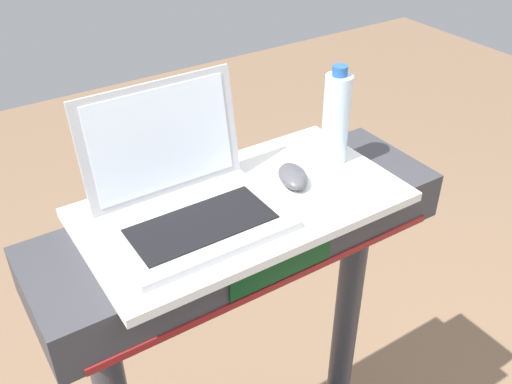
% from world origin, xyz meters
% --- Properties ---
extents(desk_board, '(0.67, 0.36, 0.02)m').
position_xyz_m(desk_board, '(0.00, 0.70, 1.14)').
color(desk_board, white).
rests_on(desk_board, treadmill_base).
extents(laptop, '(0.33, 0.28, 0.25)m').
position_xyz_m(laptop, '(-0.12, 0.72, 1.20)').
color(laptop, '#B7B7BC').
rests_on(laptop, desk_board).
extents(computer_mouse, '(0.09, 0.11, 0.03)m').
position_xyz_m(computer_mouse, '(0.13, 0.70, 1.16)').
color(computer_mouse, '#4C4C51').
rests_on(computer_mouse, desk_board).
extents(water_bottle, '(0.06, 0.06, 0.23)m').
position_xyz_m(water_bottle, '(0.26, 0.73, 1.25)').
color(water_bottle, silver).
rests_on(water_bottle, desk_board).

